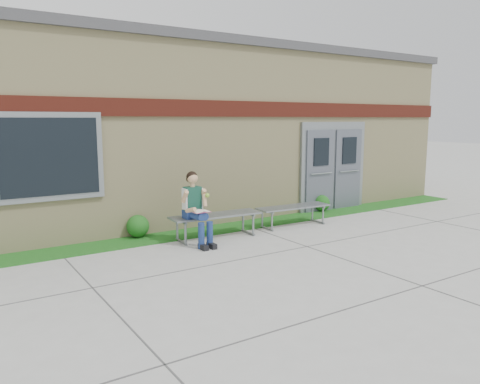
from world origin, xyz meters
TOP-DOWN VIEW (x-y plane):
  - ground at (0.00, 0.00)m, footprint 80.00×80.00m
  - grass_strip at (0.00, 2.60)m, footprint 16.00×0.80m
  - school_building at (-0.00, 5.99)m, footprint 16.20×6.22m
  - bench_left at (-0.11, 2.00)m, footprint 1.90×0.63m
  - bench_right at (1.89, 2.00)m, footprint 1.76×0.59m
  - girl at (-0.66, 1.79)m, footprint 0.49×0.81m
  - shrub_mid at (-1.43, 2.85)m, footprint 0.45×0.45m
  - shrub_east at (3.54, 2.85)m, footprint 0.42×0.42m

SIDE VIEW (x-z plane):
  - ground at x=0.00m, z-range 0.00..0.00m
  - grass_strip at x=0.00m, z-range 0.00..0.02m
  - shrub_east at x=3.54m, z-range 0.02..0.44m
  - shrub_mid at x=-1.43m, z-range 0.02..0.47m
  - bench_right at x=1.89m, z-range 0.12..0.57m
  - bench_left at x=-0.11m, z-range 0.13..0.62m
  - girl at x=-0.66m, z-range 0.04..1.43m
  - school_building at x=0.00m, z-range 0.00..4.20m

